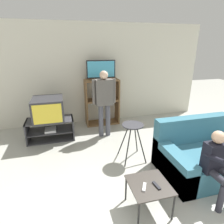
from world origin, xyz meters
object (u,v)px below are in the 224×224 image
object	(u,v)px
folding_stool	(133,131)
couch	(202,156)
person_standing_adult	(104,98)
remote_control_white	(144,187)
remote_control_black	(156,185)
snack_table	(149,187)
television_main	(48,109)
media_shelf	(102,102)
television_flat	(101,70)
tv_stand	(51,129)
person_seated_child	(218,162)

from	to	relation	value
folding_stool	couch	bearing A→B (deg)	-32.37
folding_stool	person_standing_adult	distance (m)	1.17
folding_stool	remote_control_white	xyz separation A→B (m)	(-0.30, -1.20, -0.17)
person_standing_adult	remote_control_black	bearing A→B (deg)	-86.49
snack_table	remote_control_white	xyz separation A→B (m)	(-0.09, -0.04, 0.05)
television_main	media_shelf	distance (m)	1.46
television_flat	remote_control_black	distance (m)	3.22
remote_control_black	couch	world-z (taller)	couch
person_standing_adult	remote_control_white	bearing A→B (deg)	-90.41
television_flat	remote_control_white	bearing A→B (deg)	-92.11
remote_control_black	television_flat	bearing A→B (deg)	82.92
media_shelf	snack_table	size ratio (longest dim) A/B	2.43
snack_table	remote_control_black	bearing A→B (deg)	-37.04
tv_stand	snack_table	world-z (taller)	tv_stand
person_seated_child	person_standing_adult	bearing A→B (deg)	114.24
tv_stand	remote_control_white	world-z (taller)	tv_stand
media_shelf	couch	distance (m)	2.77
remote_control_white	couch	xyz separation A→B (m)	(1.31, 0.56, -0.14)
remote_control_black	couch	xyz separation A→B (m)	(1.16, 0.57, -0.14)
television_flat	snack_table	size ratio (longest dim) A/B	1.47
couch	person_seated_child	size ratio (longest dim) A/B	1.40
media_shelf	remote_control_black	xyz separation A→B (m)	(0.04, -3.05, -0.20)
television_main	television_flat	bearing A→B (deg)	23.82
snack_table	television_main	bearing A→B (deg)	118.26
remote_control_white	couch	distance (m)	1.43
remote_control_white	couch	size ratio (longest dim) A/B	0.10
folding_stool	remote_control_black	bearing A→B (deg)	-96.60
folding_stool	person_seated_child	xyz separation A→B (m)	(0.75, -1.21, 0.00)
television_flat	person_seated_child	distance (m)	3.29
media_shelf	remote_control_black	world-z (taller)	media_shelf
person_seated_child	media_shelf	bearing A→B (deg)	106.96
television_main	person_seated_child	world-z (taller)	person_seated_child
snack_table	couch	xyz separation A→B (m)	(1.23, 0.52, -0.09)
television_main	television_flat	xyz separation A→B (m)	(1.32, 0.58, 0.72)
tv_stand	folding_stool	xyz separation A→B (m)	(1.51, -1.23, 0.35)
tv_stand	folding_stool	world-z (taller)	folding_stool
snack_table	person_seated_child	xyz separation A→B (m)	(0.96, -0.04, 0.22)
tv_stand	person_standing_adult	distance (m)	1.42
television_main	remote_control_white	distance (m)	2.75
television_flat	folding_stool	size ratio (longest dim) A/B	1.03
television_main	folding_stool	size ratio (longest dim) A/B	0.95
television_flat	snack_table	xyz separation A→B (m)	(-0.03, -2.99, -1.08)
television_flat	person_standing_adult	world-z (taller)	television_flat
tv_stand	couch	xyz separation A→B (m)	(2.52, -1.87, 0.04)
media_shelf	remote_control_white	size ratio (longest dim) A/B	8.44
remote_control_black	television_main	bearing A→B (deg)	111.07
person_standing_adult	television_main	bearing A→B (deg)	172.31
media_shelf	remote_control_white	distance (m)	3.05
tv_stand	remote_control_black	xyz separation A→B (m)	(1.37, -2.45, 0.18)
tv_stand	television_main	size ratio (longest dim) A/B	1.51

